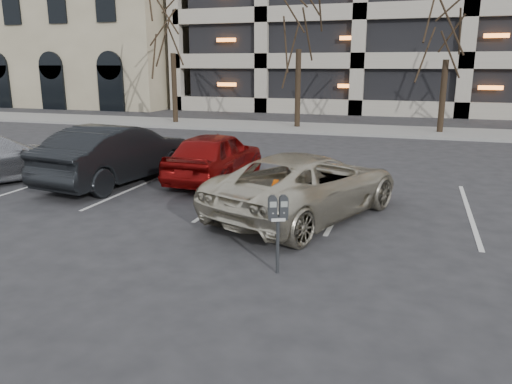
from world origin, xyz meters
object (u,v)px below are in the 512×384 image
(tree_a, at_px, (171,8))
(car_dark, at_px, (118,154))
(tree_c, at_px, (450,12))
(suv_silver, at_px, (307,185))
(parking_meter, at_px, (278,215))
(car_red, at_px, (215,156))

(tree_a, distance_m, car_dark, 15.40)
(tree_c, distance_m, car_dark, 16.90)
(tree_a, bearing_deg, suv_silver, -54.45)
(parking_meter, relative_size, car_dark, 0.25)
(car_red, bearing_deg, tree_c, -116.27)
(suv_silver, xyz_separation_m, car_dark, (-5.70, 1.53, 0.12))
(tree_c, relative_size, suv_silver, 1.39)
(car_dark, bearing_deg, tree_c, -115.07)
(tree_a, relative_size, tree_c, 1.11)
(tree_c, xyz_separation_m, parking_meter, (-3.02, -18.26, -4.61))
(suv_silver, bearing_deg, tree_a, -32.48)
(tree_a, bearing_deg, tree_c, 0.00)
(parking_meter, height_order, car_dark, car_dark)
(car_red, bearing_deg, parking_meter, 121.78)
(car_dark, bearing_deg, tree_a, -61.10)
(car_dark, bearing_deg, suv_silver, 173.41)
(tree_a, xyz_separation_m, tree_c, (14.00, 0.00, -0.61))
(car_dark, bearing_deg, parking_meter, 149.78)
(tree_c, distance_m, car_red, 14.84)
(tree_c, bearing_deg, car_red, -117.42)
(tree_a, distance_m, parking_meter, 21.94)
(tree_c, height_order, parking_meter, tree_c)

